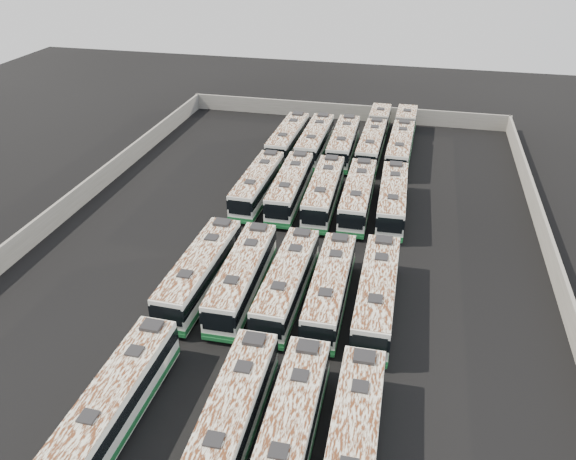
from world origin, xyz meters
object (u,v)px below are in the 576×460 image
(bus_front_center, at_px, (231,420))
(bus_midfront_right, at_px, (330,288))
(bus_midfront_far_left, at_px, (200,271))
(bus_back_far_left, at_px, (288,139))
(bus_midback_center, at_px, (324,192))
(bus_front_far_left, at_px, (117,400))
(bus_back_center, at_px, (343,143))
(bus_front_far_right, at_px, (353,442))
(bus_back_right, at_px, (374,136))
(bus_midback_far_left, at_px, (258,184))
(bus_back_left, at_px, (315,141))
(bus_midfront_left, at_px, (242,276))
(bus_midback_right, at_px, (358,195))
(bus_midback_left, at_px, (290,187))
(bus_midfront_center, at_px, (287,282))
(bus_midback_far_right, at_px, (393,199))
(bus_midfront_far_right, at_px, (377,294))
(bus_front_right, at_px, (290,430))
(bus_back_far_right, at_px, (402,139))

(bus_front_center, height_order, bus_midfront_right, bus_front_center)
(bus_midfront_far_left, bearing_deg, bus_back_far_left, 91.01)
(bus_midfront_far_left, height_order, bus_midback_center, bus_midfront_far_left)
(bus_front_far_left, distance_m, bus_back_center, 44.06)
(bus_front_far_right, distance_m, bus_back_right, 46.73)
(bus_midfront_right, height_order, bus_back_far_left, bus_back_far_left)
(bus_midfront_far_left, bearing_deg, bus_midback_center, 67.88)
(bus_front_far_right, distance_m, bus_midback_far_left, 32.80)
(bus_back_left, bearing_deg, bus_back_far_left, -178.74)
(bus_front_far_right, relative_size, bus_midback_center, 0.98)
(bus_back_left, bearing_deg, bus_midfront_far_left, -96.38)
(bus_back_far_left, relative_size, bus_back_right, 0.66)
(bus_midfront_left, height_order, bus_back_center, bus_back_center)
(bus_front_center, xyz_separation_m, bus_midback_right, (3.45, 29.56, 0.02))
(bus_front_far_left, distance_m, bus_midback_left, 30.14)
(bus_midfront_far_left, xyz_separation_m, bus_midfront_left, (3.40, 0.07, -0.03))
(bus_midfront_right, bearing_deg, bus_midfront_center, 179.60)
(bus_front_far_right, distance_m, bus_midback_far_right, 29.61)
(bus_midfront_center, bearing_deg, bus_midback_far_right, 67.68)
(bus_midfront_left, bearing_deg, bus_front_far_right, -53.65)
(bus_midfront_far_right, relative_size, bus_midback_far_right, 1.02)
(bus_midback_far_right, bearing_deg, bus_back_right, 99.94)
(bus_midback_right, bearing_deg, bus_front_far_left, -110.05)
(bus_midfront_far_right, relative_size, bus_midback_far_left, 1.03)
(bus_midfront_center, xyz_separation_m, bus_midback_far_right, (6.82, 16.05, 0.01))
(bus_front_far_right, height_order, bus_midfront_far_right, bus_midfront_far_right)
(bus_front_right, xyz_separation_m, bus_midfront_center, (-3.32, 13.50, -0.01))
(bus_midfront_far_right, bearing_deg, bus_front_far_right, -90.49)
(bus_midfront_right, bearing_deg, bus_midback_left, 111.92)
(bus_back_right, relative_size, bus_back_far_right, 0.98)
(bus_midback_far_right, bearing_deg, bus_back_center, 114.95)
(bus_back_center, xyz_separation_m, bus_back_right, (3.41, 3.22, -0.07))
(bus_front_far_left, height_order, bus_midfront_far_right, bus_midfront_far_right)
(bus_midfront_left, xyz_separation_m, bus_midback_far_right, (10.36, 16.13, -0.01))
(bus_front_far_left, relative_size, bus_midfront_far_left, 0.96)
(bus_midfront_center, xyz_separation_m, bus_back_right, (3.39, 33.05, -0.02))
(bus_midfront_far_right, height_order, bus_midback_center, bus_midfront_far_right)
(bus_back_left, height_order, bus_back_right, bus_back_left)
(bus_midfront_far_right, bearing_deg, bus_midfront_right, 179.06)
(bus_midfront_center, bearing_deg, bus_back_left, 97.40)
(bus_midfront_left, relative_size, bus_midback_center, 0.99)
(bus_back_far_left, bearing_deg, bus_midfront_left, -82.56)
(bus_midback_far_right, bearing_deg, bus_midfront_far_right, -91.57)
(bus_midfront_far_right, relative_size, bus_back_left, 1.00)
(bus_midback_left, height_order, bus_midback_right, bus_midback_left)
(bus_midback_center, distance_m, bus_back_left, 14.15)
(bus_midback_far_left, distance_m, bus_back_far_left, 13.39)
(bus_midback_far_left, xyz_separation_m, bus_back_far_left, (0.09, 13.39, 0.04))
(bus_back_left, xyz_separation_m, bus_back_far_right, (10.30, 3.21, -0.03))
(bus_midfront_right, distance_m, bus_back_far_right, 33.05)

